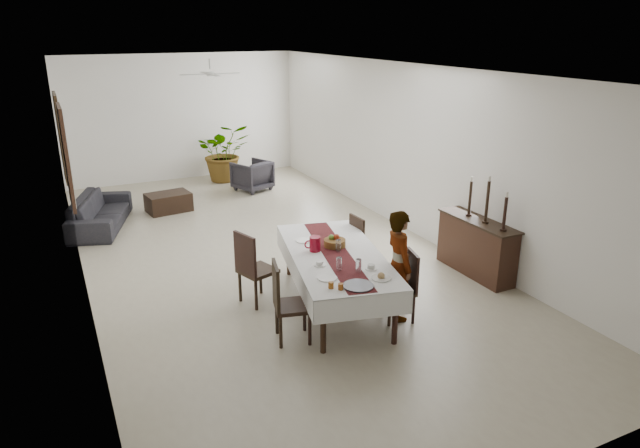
{
  "coord_description": "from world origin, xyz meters",
  "views": [
    {
      "loc": [
        -3.22,
        -8.87,
        3.84
      ],
      "look_at": [
        0.26,
        -1.66,
        1.05
      ],
      "focal_mm": 32.0,
      "sensor_mm": 36.0,
      "label": 1
    }
  ],
  "objects_px": {
    "red_pitcher": "(315,244)",
    "sofa": "(100,212)",
    "dining_table_top": "(336,256)",
    "woman": "(399,265)",
    "sideboard_body": "(476,248)"
  },
  "relations": [
    {
      "from": "sideboard_body",
      "to": "dining_table_top",
      "type": "bearing_deg",
      "value": -179.85
    },
    {
      "from": "woman",
      "to": "sideboard_body",
      "type": "distance_m",
      "value": 2.09
    },
    {
      "from": "sideboard_body",
      "to": "sofa",
      "type": "bearing_deg",
      "value": 136.08
    },
    {
      "from": "red_pitcher",
      "to": "sofa",
      "type": "xyz_separation_m",
      "value": [
        -2.47,
        4.85,
        -0.6
      ]
    },
    {
      "from": "red_pitcher",
      "to": "sofa",
      "type": "relative_size",
      "value": 0.1
    },
    {
      "from": "red_pitcher",
      "to": "sideboard_body",
      "type": "bearing_deg",
      "value": -4.24
    },
    {
      "from": "dining_table_top",
      "to": "sofa",
      "type": "distance_m",
      "value": 5.76
    },
    {
      "from": "woman",
      "to": "sideboard_body",
      "type": "height_order",
      "value": "woman"
    },
    {
      "from": "red_pitcher",
      "to": "sofa",
      "type": "distance_m",
      "value": 5.48
    },
    {
      "from": "woman",
      "to": "sideboard_body",
      "type": "relative_size",
      "value": 1.04
    },
    {
      "from": "dining_table_top",
      "to": "woman",
      "type": "distance_m",
      "value": 0.92
    },
    {
      "from": "dining_table_top",
      "to": "sofa",
      "type": "height_order",
      "value": "dining_table_top"
    },
    {
      "from": "red_pitcher",
      "to": "sofa",
      "type": "bearing_deg",
      "value": 116.94
    },
    {
      "from": "sideboard_body",
      "to": "woman",
      "type": "bearing_deg",
      "value": -160.6
    },
    {
      "from": "dining_table_top",
      "to": "red_pitcher",
      "type": "distance_m",
      "value": 0.34
    }
  ]
}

